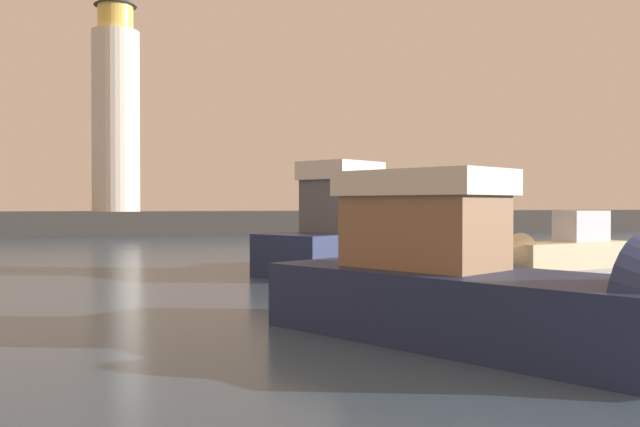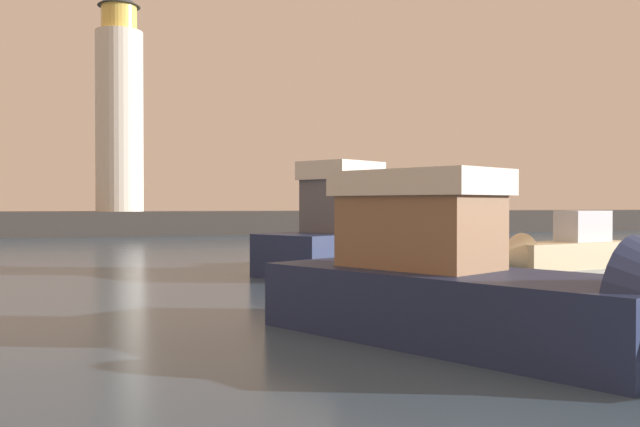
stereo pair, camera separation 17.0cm
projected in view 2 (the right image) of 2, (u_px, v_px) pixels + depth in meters
ground_plane at (241, 261)px, 27.22m from camera, size 220.00×220.00×0.00m
breakwater at (195, 223)px, 51.37m from camera, size 92.97×5.93×1.75m
lighthouse at (119, 108)px, 49.84m from camera, size 3.43×3.43×16.23m
motorboat_0 at (522, 297)px, 10.37m from camera, size 6.45×8.72×3.47m
motorboat_3 at (374, 239)px, 23.71m from camera, size 8.82×7.03×4.23m
motorboat_4 at (554, 251)px, 23.73m from camera, size 6.50×3.18×2.34m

